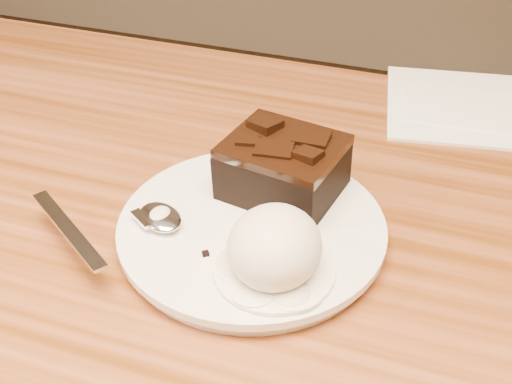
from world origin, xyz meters
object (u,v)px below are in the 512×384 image
(spoon, at_px, (161,219))
(napkin, at_px, (465,105))
(brownie, at_px, (283,170))
(plate, at_px, (252,231))
(ice_cream_scoop, at_px, (275,247))

(spoon, bearing_deg, napkin, -1.56)
(napkin, bearing_deg, brownie, -120.11)
(plate, distance_m, napkin, 0.31)
(plate, height_order, ice_cream_scoop, ice_cream_scoop)
(brownie, relative_size, napkin, 0.54)
(ice_cream_scoop, xyz_separation_m, napkin, (0.11, 0.33, -0.04))
(spoon, relative_size, napkin, 1.01)
(spoon, bearing_deg, plate, -36.48)
(napkin, bearing_deg, plate, -117.32)
(ice_cream_scoop, relative_size, napkin, 0.43)
(ice_cream_scoop, distance_m, spoon, 0.10)
(ice_cream_scoop, xyz_separation_m, spoon, (-0.10, 0.02, -0.02))
(napkin, bearing_deg, spoon, -124.76)
(ice_cream_scoop, bearing_deg, brownie, 103.84)
(brownie, distance_m, spoon, 0.11)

